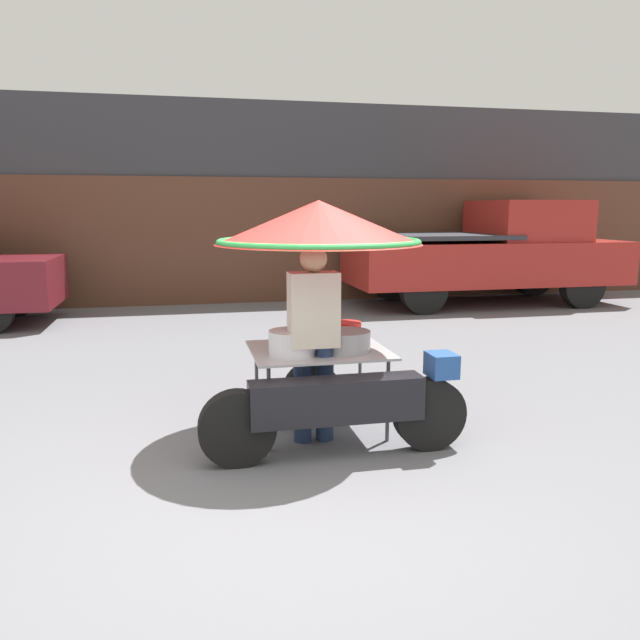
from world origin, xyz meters
The scene contains 5 objects.
ground_plane centered at (0.00, 0.00, 0.00)m, with size 36.00×36.00×0.00m, color slate.
shopfront_building centered at (0.00, 9.39, 1.90)m, with size 28.00×2.06×3.82m.
vendor_motorcycle_cart centered at (0.49, 1.07, 1.41)m, with size 2.02×1.65×1.89m.
vendor_person centered at (0.39, 0.90, 0.86)m, with size 0.38×0.22×1.55m.
pickup_truck centered at (5.20, 7.19, 0.97)m, with size 5.20×1.97×1.96m.
Camera 1 is at (-0.59, -3.72, 1.83)m, focal length 35.00 mm.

